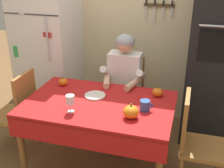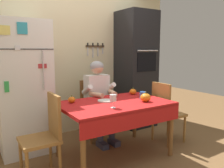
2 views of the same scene
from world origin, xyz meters
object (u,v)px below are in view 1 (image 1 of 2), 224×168
(wine_glass, at_px, (70,100))
(pumpkin_large, at_px, (131,112))
(dining_table, at_px, (99,111))
(refrigerator, at_px, (49,51))
(chair_behind_person, at_px, (127,91))
(coffee_mug, at_px, (145,106))
(pumpkin_medium, at_px, (63,82))
(seated_person, at_px, (123,80))
(chair_right_side, at_px, (195,139))
(chair_left_side, at_px, (19,110))
(serving_tray, at_px, (95,96))
(pumpkin_small, at_px, (158,92))
(wall_oven, at_px, (217,52))

(wine_glass, bearing_deg, pumpkin_large, 5.02)
(dining_table, bearing_deg, refrigerator, 137.09)
(chair_behind_person, height_order, wine_glass, chair_behind_person)
(coffee_mug, xyz_separation_m, pumpkin_medium, (-0.93, 0.30, -0.01))
(wine_glass, relative_size, pumpkin_large, 1.18)
(seated_person, xyz_separation_m, pumpkin_large, (0.26, -0.78, 0.06))
(chair_right_side, xyz_separation_m, pumpkin_large, (-0.55, -0.17, 0.28))
(chair_left_side, bearing_deg, serving_tray, 6.63)
(dining_table, bearing_deg, serving_tray, 121.29)
(serving_tray, bearing_deg, refrigerator, 139.12)
(chair_right_side, xyz_separation_m, serving_tray, (-0.98, 0.13, 0.24))
(chair_behind_person, distance_m, pumpkin_small, 0.70)
(wall_oven, xyz_separation_m, pumpkin_medium, (-1.54, -0.64, -0.27))
(wall_oven, distance_m, seated_person, 1.06)
(refrigerator, relative_size, pumpkin_medium, 17.65)
(dining_table, xyz_separation_m, chair_left_side, (-0.90, 0.03, -0.14))
(refrigerator, bearing_deg, pumpkin_large, -39.09)
(dining_table, height_order, wine_glass, wine_glass)
(chair_behind_person, distance_m, wine_glass, 1.10)
(refrigerator, relative_size, pumpkin_large, 13.32)
(refrigerator, height_order, dining_table, refrigerator)
(wall_oven, height_order, pumpkin_large, wall_oven)
(chair_behind_person, xyz_separation_m, seated_person, (-0.00, -0.19, 0.23))
(dining_table, relative_size, serving_tray, 6.86)
(wall_oven, relative_size, wine_glass, 13.16)
(coffee_mug, distance_m, pumpkin_large, 0.18)
(dining_table, height_order, pumpkin_large, pumpkin_large)
(pumpkin_medium, relative_size, pumpkin_small, 0.94)
(wall_oven, relative_size, coffee_mug, 17.81)
(chair_behind_person, distance_m, seated_person, 0.29)
(chair_behind_person, bearing_deg, coffee_mug, -66.24)
(wall_oven, distance_m, chair_behind_person, 1.11)
(pumpkin_medium, bearing_deg, wine_glass, -58.47)
(wall_oven, distance_m, pumpkin_medium, 1.69)
(chair_left_side, bearing_deg, refrigerator, 93.31)
(serving_tray, bearing_deg, pumpkin_medium, 159.67)
(seated_person, distance_m, coffee_mug, 0.72)
(refrigerator, height_order, chair_left_side, refrigerator)
(coffee_mug, bearing_deg, chair_right_side, 1.95)
(chair_left_side, bearing_deg, pumpkin_large, -9.35)
(refrigerator, xyz_separation_m, chair_right_side, (1.85, -0.88, -0.39))
(chair_left_side, height_order, coffee_mug, chair_left_side)
(chair_behind_person, height_order, pumpkin_medium, chair_behind_person)
(wine_glass, height_order, pumpkin_medium, wine_glass)
(seated_person, xyz_separation_m, chair_left_side, (-0.99, -0.57, -0.23))
(pumpkin_small, bearing_deg, chair_behind_person, 130.69)
(chair_right_side, xyz_separation_m, coffee_mug, (-0.46, -0.02, 0.28))
(wine_glass, relative_size, pumpkin_small, 1.47)
(refrigerator, bearing_deg, chair_behind_person, -4.98)
(seated_person, distance_m, chair_left_side, 1.16)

